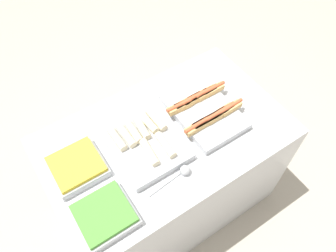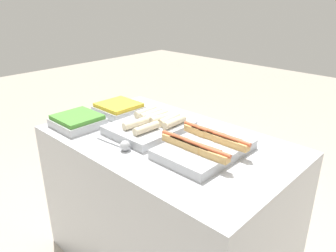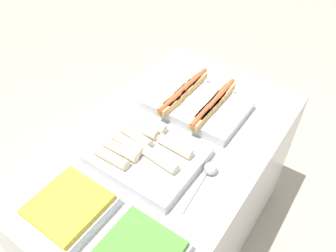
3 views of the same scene
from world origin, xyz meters
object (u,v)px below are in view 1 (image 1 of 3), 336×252
object	(u,v)px
tray_hotdogs	(204,111)
tray_side_back	(77,166)
tray_side_front	(104,215)
tray_wraps	(145,141)
serving_spoon_near	(183,172)

from	to	relation	value
tray_hotdogs	tray_side_back	bearing A→B (deg)	174.79
tray_hotdogs	tray_side_front	world-z (taller)	tray_hotdogs
tray_side_front	tray_wraps	bearing A→B (deg)	34.12
serving_spoon_near	tray_side_front	bearing A→B (deg)	178.61
tray_side_front	tray_side_back	distance (m)	0.32
tray_hotdogs	tray_wraps	world-z (taller)	tray_hotdogs
serving_spoon_near	tray_wraps	bearing A→B (deg)	105.30
tray_hotdogs	tray_wraps	bearing A→B (deg)	178.58
tray_hotdogs	tray_side_back	size ratio (longest dim) A/B	1.75
tray_hotdogs	tray_wraps	size ratio (longest dim) A/B	1.07
tray_wraps	tray_side_back	world-z (taller)	tray_wraps
tray_side_front	serving_spoon_near	world-z (taller)	tray_side_front
tray_side_front	tray_side_back	xyz separation A→B (m)	(0.00, 0.32, 0.00)
tray_wraps	tray_side_front	xyz separation A→B (m)	(-0.38, -0.26, -0.00)
tray_wraps	tray_side_back	xyz separation A→B (m)	(-0.38, 0.06, -0.00)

